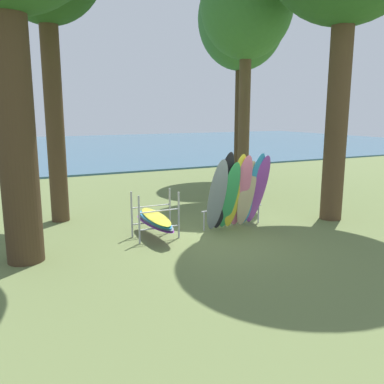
% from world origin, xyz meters
% --- Properties ---
extents(ground_plane, '(80.00, 80.00, 0.00)m').
position_xyz_m(ground_plane, '(0.00, 0.00, 0.00)').
color(ground_plane, olive).
extents(lake_water, '(80.00, 36.00, 0.10)m').
position_xyz_m(lake_water, '(0.00, 30.42, 0.05)').
color(lake_water, '#38607A').
rests_on(lake_water, ground).
extents(tree_mid_behind, '(3.43, 3.43, 9.16)m').
position_xyz_m(tree_mid_behind, '(3.52, 4.35, 7.09)').
color(tree_mid_behind, brown).
rests_on(tree_mid_behind, ground).
extents(tree_far_right_back, '(4.12, 4.12, 9.98)m').
position_xyz_m(tree_far_right_back, '(5.76, 8.14, 7.54)').
color(tree_far_right_back, '#42301E').
rests_on(tree_far_right_back, ground).
extents(leaning_board_pile, '(2.03, 0.96, 2.29)m').
position_xyz_m(leaning_board_pile, '(0.83, 0.50, 1.07)').
color(leaning_board_pile, gray).
rests_on(leaning_board_pile, ground).
extents(board_storage_rack, '(1.15, 2.13, 1.25)m').
position_xyz_m(board_storage_rack, '(-1.58, 0.78, 0.50)').
color(board_storage_rack, '#9EA0A5').
rests_on(board_storage_rack, ground).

